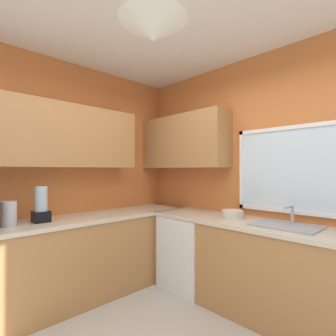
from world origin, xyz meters
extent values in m
cube|color=#D17238|center=(0.00, 1.72, 1.36)|extent=(3.78, 0.06, 2.72)
cube|color=#D17238|center=(-1.86, 0.00, 1.36)|extent=(0.06, 3.51, 2.72)
cube|color=silver|center=(0.26, 1.69, 1.42)|extent=(1.20, 0.02, 0.81)
cube|color=white|center=(0.26, 1.68, 1.85)|extent=(1.28, 0.04, 0.04)
cube|color=white|center=(0.26, 1.68, 1.00)|extent=(1.28, 0.04, 0.04)
cube|color=white|center=(-0.35, 1.68, 1.42)|extent=(0.04, 0.04, 0.89)
cube|color=#AD7542|center=(-1.67, -0.20, 1.80)|extent=(0.32, 2.37, 0.70)
cube|color=#AD7542|center=(-1.16, 1.53, 1.80)|extent=(1.35, 0.32, 0.70)
cone|color=silver|center=(0.00, 0.00, 2.30)|extent=(0.44, 0.44, 0.14)
cube|color=#AD7542|center=(-1.52, 0.00, 0.43)|extent=(0.62, 3.09, 0.86)
cube|color=beige|center=(-1.52, 0.00, 0.88)|extent=(0.65, 3.12, 0.04)
cube|color=#AD7542|center=(0.21, 1.38, 0.43)|extent=(2.84, 0.62, 0.86)
cube|color=beige|center=(0.21, 1.38, 0.88)|extent=(2.87, 0.65, 0.04)
cube|color=white|center=(-0.86, 1.35, 0.43)|extent=(0.60, 0.60, 0.85)
cylinder|color=#B7B7BC|center=(-1.50, -0.45, 1.02)|extent=(0.13, 0.13, 0.23)
cube|color=#9EA0A5|center=(0.26, 1.38, 0.90)|extent=(0.57, 0.40, 0.02)
cylinder|color=#B7B7BC|center=(0.26, 1.54, 0.99)|extent=(0.03, 0.03, 0.18)
cylinder|color=#B7B7BC|center=(0.26, 1.44, 1.07)|extent=(0.02, 0.20, 0.02)
cylinder|color=beige|center=(-0.30, 1.38, 0.94)|extent=(0.23, 0.23, 0.09)
cube|color=black|center=(-1.52, -0.16, 0.95)|extent=(0.15, 0.15, 0.11)
cylinder|color=#B2BCC6|center=(-1.52, -0.16, 1.13)|extent=(0.12, 0.12, 0.25)
camera|label=1|loc=(1.23, -1.05, 1.42)|focal=27.76mm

